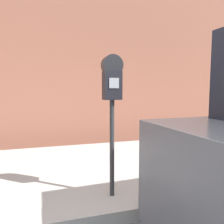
{
  "coord_description": "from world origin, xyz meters",
  "views": [
    {
      "loc": [
        -1.27,
        -1.14,
        1.34
      ],
      "look_at": [
        -0.59,
        1.16,
        1.1
      ],
      "focal_mm": 35.0,
      "sensor_mm": 36.0,
      "label": 1
    }
  ],
  "objects": [
    {
      "name": "sidewalk",
      "position": [
        0.0,
        2.2,
        0.07
      ],
      "size": [
        24.0,
        2.8,
        0.14
      ],
      "color": "#ADAAA3",
      "rests_on": "ground_plane"
    },
    {
      "name": "building_facade",
      "position": [
        0.0,
        4.29,
        3.16
      ],
      "size": [
        24.0,
        0.3,
        6.33
      ],
      "color": "#935642",
      "rests_on": "ground_plane"
    },
    {
      "name": "parking_meter",
      "position": [
        -0.59,
        1.16,
        1.34
      ],
      "size": [
        0.22,
        0.15,
        1.58
      ],
      "color": "#2D2D30",
      "rests_on": "sidewalk"
    }
  ]
}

